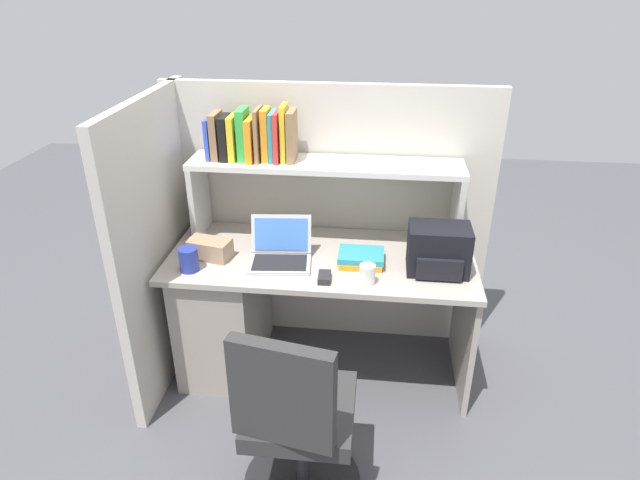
{
  "coord_description": "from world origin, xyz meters",
  "views": [
    {
      "loc": [
        0.28,
        -2.51,
        2.11
      ],
      "look_at": [
        0.0,
        -0.05,
        0.85
      ],
      "focal_mm": 30.71,
      "sensor_mm": 36.0,
      "label": 1
    }
  ],
  "objects_px": {
    "snack_canister": "(189,259)",
    "laptop": "(280,252)",
    "computer_mouse": "(324,277)",
    "tissue_box": "(210,249)",
    "office_chair": "(297,430)",
    "paper_cup": "(367,274)",
    "backpack": "(439,250)"
  },
  "relations": [
    {
      "from": "backpack",
      "to": "snack_canister",
      "type": "bearing_deg",
      "value": -173.88
    },
    {
      "from": "paper_cup",
      "to": "snack_canister",
      "type": "xyz_separation_m",
      "value": [
        -0.89,
        0.03,
        0.01
      ]
    },
    {
      "from": "computer_mouse",
      "to": "tissue_box",
      "type": "height_order",
      "value": "tissue_box"
    },
    {
      "from": "laptop",
      "to": "backpack",
      "type": "xyz_separation_m",
      "value": [
        0.79,
        -0.01,
        0.07
      ]
    },
    {
      "from": "paper_cup",
      "to": "snack_canister",
      "type": "relative_size",
      "value": 0.81
    },
    {
      "from": "tissue_box",
      "to": "snack_canister",
      "type": "relative_size",
      "value": 1.81
    },
    {
      "from": "laptop",
      "to": "tissue_box",
      "type": "distance_m",
      "value": 0.37
    },
    {
      "from": "paper_cup",
      "to": "tissue_box",
      "type": "xyz_separation_m",
      "value": [
        -0.82,
        0.17,
        0.0
      ]
    },
    {
      "from": "laptop",
      "to": "paper_cup",
      "type": "relative_size",
      "value": 3.38
    },
    {
      "from": "computer_mouse",
      "to": "paper_cup",
      "type": "distance_m",
      "value": 0.21
    },
    {
      "from": "paper_cup",
      "to": "office_chair",
      "type": "xyz_separation_m",
      "value": [
        -0.25,
        -0.63,
        -0.39
      ]
    },
    {
      "from": "tissue_box",
      "to": "computer_mouse",
      "type": "bearing_deg",
      "value": -3.12
    },
    {
      "from": "paper_cup",
      "to": "snack_canister",
      "type": "distance_m",
      "value": 0.89
    },
    {
      "from": "snack_canister",
      "to": "laptop",
      "type": "bearing_deg",
      "value": 17.98
    },
    {
      "from": "computer_mouse",
      "to": "tissue_box",
      "type": "relative_size",
      "value": 0.47
    },
    {
      "from": "backpack",
      "to": "office_chair",
      "type": "xyz_separation_m",
      "value": [
        -0.59,
        -0.79,
        -0.45
      ]
    },
    {
      "from": "office_chair",
      "to": "backpack",
      "type": "bearing_deg",
      "value": -116.11
    },
    {
      "from": "paper_cup",
      "to": "backpack",
      "type": "bearing_deg",
      "value": 24.95
    },
    {
      "from": "backpack",
      "to": "laptop",
      "type": "bearing_deg",
      "value": 179.28
    },
    {
      "from": "laptop",
      "to": "office_chair",
      "type": "height_order",
      "value": "laptop"
    },
    {
      "from": "backpack",
      "to": "paper_cup",
      "type": "xyz_separation_m",
      "value": [
        -0.34,
        -0.16,
        -0.07
      ]
    },
    {
      "from": "laptop",
      "to": "snack_canister",
      "type": "distance_m",
      "value": 0.46
    },
    {
      "from": "backpack",
      "to": "tissue_box",
      "type": "distance_m",
      "value": 1.17
    },
    {
      "from": "computer_mouse",
      "to": "office_chair",
      "type": "distance_m",
      "value": 0.73
    },
    {
      "from": "computer_mouse",
      "to": "laptop",
      "type": "bearing_deg",
      "value": 143.75
    },
    {
      "from": "computer_mouse",
      "to": "snack_canister",
      "type": "bearing_deg",
      "value": 175.74
    },
    {
      "from": "paper_cup",
      "to": "office_chair",
      "type": "distance_m",
      "value": 0.78
    },
    {
      "from": "computer_mouse",
      "to": "snack_canister",
      "type": "height_order",
      "value": "snack_canister"
    },
    {
      "from": "tissue_box",
      "to": "snack_canister",
      "type": "distance_m",
      "value": 0.16
    },
    {
      "from": "snack_canister",
      "to": "office_chair",
      "type": "xyz_separation_m",
      "value": [
        0.63,
        -0.66,
        -0.4
      ]
    },
    {
      "from": "computer_mouse",
      "to": "office_chair",
      "type": "bearing_deg",
      "value": -96.45
    },
    {
      "from": "office_chair",
      "to": "paper_cup",
      "type": "bearing_deg",
      "value": -100.99
    }
  ]
}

